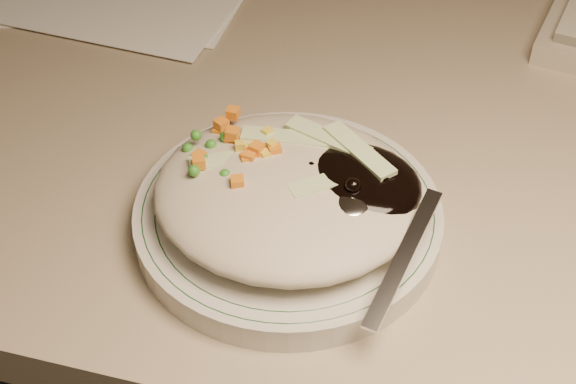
# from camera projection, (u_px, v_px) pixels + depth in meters

# --- Properties ---
(desk) EXTENTS (1.40, 0.70, 0.74)m
(desk) POSITION_uv_depth(u_px,v_px,m) (410.00, 246.00, 0.86)
(desk) COLOR gray
(desk) RESTS_ON ground
(plate) EXTENTS (0.23, 0.23, 0.02)m
(plate) POSITION_uv_depth(u_px,v_px,m) (288.00, 217.00, 0.60)
(plate) COLOR beige
(plate) RESTS_ON desk
(plate_rim) EXTENTS (0.22, 0.22, 0.00)m
(plate_rim) POSITION_uv_depth(u_px,v_px,m) (288.00, 208.00, 0.59)
(plate_rim) COLOR #144723
(plate_rim) RESTS_ON plate
(meal) EXTENTS (0.20, 0.19, 0.05)m
(meal) POSITION_uv_depth(u_px,v_px,m) (294.00, 188.00, 0.57)
(meal) COLOR #B5A992
(meal) RESTS_ON plate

